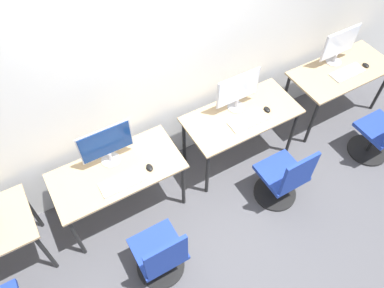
% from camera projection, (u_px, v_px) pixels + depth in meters
% --- Properties ---
extents(ground_plane, '(20.00, 20.00, 0.00)m').
position_uv_depth(ground_plane, '(197.00, 200.00, 4.24)').
color(ground_plane, '#4C4C51').
extents(wall_back, '(12.00, 0.05, 2.80)m').
position_uv_depth(wall_back, '(159.00, 66.00, 3.53)').
color(wall_back, silver).
rests_on(wall_back, ground_plane).
extents(desk_left, '(1.27, 0.62, 0.74)m').
position_uv_depth(desk_left, '(118.00, 175.00, 3.66)').
color(desk_left, tan).
rests_on(desk_left, ground_plane).
extents(monitor_left, '(0.52, 0.19, 0.46)m').
position_uv_depth(monitor_left, '(106.00, 144.00, 3.47)').
color(monitor_left, '#B2B2B7').
rests_on(monitor_left, desk_left).
extents(keyboard_left, '(0.43, 0.17, 0.02)m').
position_uv_depth(keyboard_left, '(123.00, 181.00, 3.50)').
color(keyboard_left, silver).
rests_on(keyboard_left, desk_left).
extents(mouse_left, '(0.06, 0.09, 0.03)m').
position_uv_depth(mouse_left, '(150.00, 167.00, 3.60)').
color(mouse_left, black).
rests_on(mouse_left, desk_left).
extents(office_chair_left, '(0.48, 0.48, 0.89)m').
position_uv_depth(office_chair_left, '(161.00, 256.00, 3.46)').
color(office_chair_left, black).
rests_on(office_chair_left, ground_plane).
extents(desk_right, '(1.27, 0.62, 0.74)m').
position_uv_depth(desk_right, '(241.00, 119.00, 4.11)').
color(desk_right, tan).
rests_on(desk_right, ground_plane).
extents(monitor_right, '(0.52, 0.19, 0.46)m').
position_uv_depth(monitor_right, '(238.00, 90.00, 3.91)').
color(monitor_right, '#B2B2B7').
rests_on(monitor_right, desk_right).
extents(keyboard_right, '(0.43, 0.17, 0.02)m').
position_uv_depth(keyboard_right, '(248.00, 120.00, 3.98)').
color(keyboard_right, silver).
rests_on(keyboard_right, desk_right).
extents(mouse_right, '(0.06, 0.09, 0.03)m').
position_uv_depth(mouse_right, '(267.00, 109.00, 4.07)').
color(mouse_right, black).
rests_on(mouse_right, desk_right).
extents(office_chair_right, '(0.48, 0.48, 0.89)m').
position_uv_depth(office_chair_right, '(283.00, 179.00, 3.98)').
color(office_chair_right, black).
rests_on(office_chair_right, ground_plane).
extents(desk_far_right, '(1.27, 0.62, 0.74)m').
position_uv_depth(desk_far_right, '(340.00, 75.00, 4.56)').
color(desk_far_right, tan).
rests_on(desk_far_right, ground_plane).
extents(monitor_far_right, '(0.52, 0.19, 0.46)m').
position_uv_depth(monitor_far_right, '(340.00, 45.00, 4.38)').
color(monitor_far_right, '#B2B2B7').
rests_on(monitor_far_right, desk_far_right).
extents(keyboard_far_right, '(0.43, 0.17, 0.02)m').
position_uv_depth(keyboard_far_right, '(347.00, 73.00, 4.45)').
color(keyboard_far_right, silver).
rests_on(keyboard_far_right, desk_far_right).
extents(mouse_far_right, '(0.06, 0.09, 0.03)m').
position_uv_depth(mouse_far_right, '(366.00, 65.00, 4.52)').
color(mouse_far_right, black).
rests_on(mouse_far_right, desk_far_right).
extents(office_chair_far_right, '(0.48, 0.48, 0.89)m').
position_uv_depth(office_chair_far_right, '(381.00, 135.00, 4.35)').
color(office_chair_far_right, black).
rests_on(office_chair_far_right, ground_plane).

